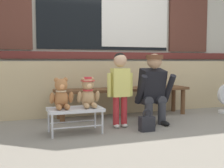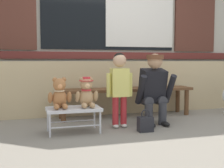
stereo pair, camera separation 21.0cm
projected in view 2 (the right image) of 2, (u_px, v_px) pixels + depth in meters
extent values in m
plane|color=gray|center=(154.00, 133.00, 3.40)|extent=(60.00, 60.00, 0.00)
cube|color=tan|center=(118.00, 87.00, 4.73)|extent=(7.66, 0.25, 0.85)
cube|color=#B7B2A3|center=(109.00, 9.00, 5.13)|extent=(7.81, 0.20, 3.55)
cube|color=maroon|center=(111.00, 55.00, 5.08)|extent=(7.19, 0.04, 0.12)
cube|color=black|center=(111.00, 10.00, 5.02)|extent=(2.40, 0.03, 1.40)
cube|color=silver|center=(140.00, 11.00, 5.16)|extent=(1.29, 0.02, 1.29)
cube|color=#562D23|center=(9.00, 4.00, 4.53)|extent=(0.84, 0.05, 1.43)
cube|color=#562D23|center=(195.00, 14.00, 5.49)|extent=(0.84, 0.05, 1.43)
cube|color=brown|center=(129.00, 90.00, 4.25)|extent=(2.10, 0.11, 0.04)
cube|color=brown|center=(126.00, 89.00, 4.39)|extent=(2.10, 0.11, 0.04)
cube|color=brown|center=(123.00, 89.00, 4.52)|extent=(2.10, 0.11, 0.04)
cylinder|color=brown|center=(63.00, 108.00, 4.00)|extent=(0.07, 0.07, 0.40)
cylinder|color=brown|center=(61.00, 105.00, 4.26)|extent=(0.07, 0.07, 0.40)
cylinder|color=brown|center=(187.00, 102.00, 4.55)|extent=(0.07, 0.07, 0.40)
cylinder|color=brown|center=(178.00, 100.00, 4.82)|extent=(0.07, 0.07, 0.40)
cube|color=silver|center=(73.00, 109.00, 3.41)|extent=(0.64, 0.36, 0.04)
cylinder|color=silver|center=(50.00, 126.00, 3.20)|extent=(0.02, 0.02, 0.26)
cylinder|color=silver|center=(48.00, 120.00, 3.49)|extent=(0.02, 0.02, 0.26)
cylinder|color=silver|center=(100.00, 123.00, 3.36)|extent=(0.02, 0.02, 0.26)
cylinder|color=silver|center=(94.00, 118.00, 3.65)|extent=(0.02, 0.02, 0.26)
cylinder|color=silver|center=(76.00, 127.00, 3.28)|extent=(0.58, 0.02, 0.02)
cylinder|color=silver|center=(72.00, 121.00, 3.57)|extent=(0.58, 0.02, 0.02)
ellipsoid|color=#A86B3D|center=(60.00, 99.00, 3.38)|extent=(0.17, 0.14, 0.22)
sphere|color=#A86B3D|center=(59.00, 85.00, 3.35)|extent=(0.15, 0.15, 0.15)
sphere|color=#E1955B|center=(60.00, 86.00, 3.30)|extent=(0.06, 0.06, 0.06)
sphere|color=#A86B3D|center=(55.00, 80.00, 3.34)|extent=(0.06, 0.06, 0.06)
ellipsoid|color=#A86B3D|center=(50.00, 98.00, 3.32)|extent=(0.06, 0.11, 0.16)
ellipsoid|color=#A86B3D|center=(57.00, 107.00, 3.26)|extent=(0.06, 0.15, 0.06)
sphere|color=#A86B3D|center=(64.00, 80.00, 3.37)|extent=(0.06, 0.06, 0.06)
ellipsoid|color=#A86B3D|center=(69.00, 97.00, 3.38)|extent=(0.06, 0.11, 0.16)
ellipsoid|color=#A86B3D|center=(65.00, 106.00, 3.29)|extent=(0.06, 0.15, 0.06)
torus|color=beige|center=(59.00, 91.00, 3.36)|extent=(0.13, 0.13, 0.02)
ellipsoid|color=tan|center=(86.00, 98.00, 3.47)|extent=(0.17, 0.14, 0.22)
sphere|color=tan|center=(86.00, 84.00, 3.45)|extent=(0.15, 0.15, 0.15)
sphere|color=#F4C188|center=(87.00, 85.00, 3.39)|extent=(0.06, 0.06, 0.06)
sphere|color=tan|center=(82.00, 79.00, 3.44)|extent=(0.06, 0.06, 0.06)
ellipsoid|color=tan|center=(78.00, 97.00, 3.41)|extent=(0.06, 0.11, 0.16)
ellipsoid|color=tan|center=(84.00, 105.00, 3.35)|extent=(0.06, 0.15, 0.06)
sphere|color=tan|center=(90.00, 79.00, 3.46)|extent=(0.06, 0.06, 0.06)
ellipsoid|color=tan|center=(96.00, 96.00, 3.47)|extent=(0.06, 0.11, 0.16)
ellipsoid|color=tan|center=(92.00, 105.00, 3.38)|extent=(0.06, 0.15, 0.06)
torus|color=red|center=(86.00, 90.00, 3.46)|extent=(0.13, 0.13, 0.02)
cylinder|color=red|center=(86.00, 81.00, 3.45)|extent=(0.17, 0.17, 0.01)
cylinder|color=red|center=(86.00, 79.00, 3.44)|extent=(0.10, 0.10, 0.04)
cylinder|color=#B7282D|center=(115.00, 111.00, 3.67)|extent=(0.08, 0.08, 0.36)
ellipsoid|color=silver|center=(116.00, 126.00, 3.66)|extent=(0.07, 0.12, 0.05)
cylinder|color=#B7282D|center=(124.00, 110.00, 3.70)|extent=(0.08, 0.08, 0.36)
ellipsoid|color=silver|center=(124.00, 125.00, 3.70)|extent=(0.07, 0.12, 0.05)
cube|color=#DBD166|center=(120.00, 82.00, 3.66)|extent=(0.22, 0.15, 0.36)
cylinder|color=#DBD166|center=(109.00, 85.00, 3.62)|extent=(0.06, 0.06, 0.30)
cylinder|color=#DBD166|center=(130.00, 85.00, 3.70)|extent=(0.06, 0.06, 0.30)
sphere|color=tan|center=(120.00, 60.00, 3.63)|extent=(0.17, 0.17, 0.17)
sphere|color=black|center=(119.00, 59.00, 3.64)|extent=(0.16, 0.16, 0.16)
cylinder|color=#333338|center=(149.00, 114.00, 3.78)|extent=(0.11, 0.11, 0.30)
cylinder|color=#333338|center=(145.00, 100.00, 3.90)|extent=(0.13, 0.32, 0.13)
ellipsoid|color=black|center=(151.00, 125.00, 3.71)|extent=(0.09, 0.20, 0.06)
cylinder|color=#333338|center=(162.00, 114.00, 3.84)|extent=(0.11, 0.11, 0.30)
cylinder|color=#333338|center=(158.00, 100.00, 3.96)|extent=(0.13, 0.32, 0.13)
ellipsoid|color=black|center=(165.00, 124.00, 3.77)|extent=(0.09, 0.20, 0.06)
cube|color=black|center=(152.00, 86.00, 3.88)|extent=(0.32, 0.30, 0.47)
cylinder|color=black|center=(141.00, 90.00, 3.73)|extent=(0.08, 0.28, 0.40)
cylinder|color=black|center=(170.00, 89.00, 3.85)|extent=(0.08, 0.28, 0.40)
sphere|color=tan|center=(155.00, 61.00, 3.79)|extent=(0.20, 0.20, 0.20)
cylinder|color=brown|center=(155.00, 57.00, 3.79)|extent=(0.23, 0.23, 0.06)
cube|color=brown|center=(162.00, 95.00, 4.04)|extent=(0.10, 0.22, 0.16)
cube|color=#232328|center=(145.00, 124.00, 3.47)|extent=(0.18, 0.11, 0.18)
torus|color=#232328|center=(145.00, 114.00, 3.46)|extent=(0.11, 0.01, 0.11)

